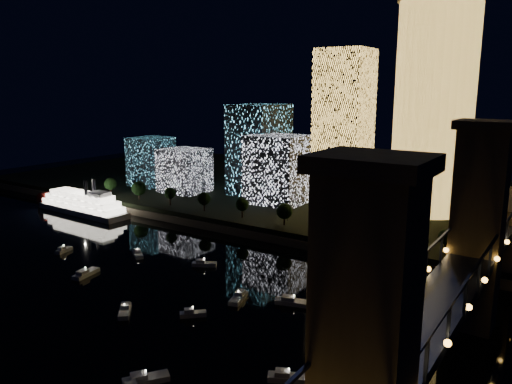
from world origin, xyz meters
TOP-DOWN VIEW (x-y plane):
  - ground at (0.00, 0.00)m, footprint 520.00×520.00m
  - far_bank at (0.00, 160.00)m, footprint 420.00×160.00m
  - seawall at (0.00, 82.00)m, footprint 420.00×6.00m
  - tower_cylindrical at (29.15, 142.34)m, footprint 34.00×34.00m
  - tower_rectangular at (-8.70, 137.33)m, footprint 21.67×21.67m
  - midrise_blocks at (-60.93, 124.90)m, footprint 100.98×43.48m
  - truss_bridge at (65.00, 3.72)m, footprint 13.00×266.00m
  - riverboat at (-109.76, 68.99)m, footprint 56.22×13.39m
  - motorboats at (-7.30, 12.83)m, footprint 112.16×76.90m
  - esplanade_trees at (-36.12, 88.00)m, footprint 165.56×6.87m
  - street_lamps at (-34.00, 94.00)m, footprint 132.70×0.70m

SIDE VIEW (x-z plane):
  - ground at x=0.00m, z-range 0.00..0.00m
  - motorboats at x=-7.30m, z-range -0.58..2.20m
  - seawall at x=0.00m, z-range 0.00..3.00m
  - far_bank at x=0.00m, z-range 0.00..5.00m
  - riverboat at x=-109.76m, z-range -4.10..12.74m
  - street_lamps at x=-34.00m, z-range 6.20..11.85m
  - esplanade_trees at x=-36.12m, z-range 6.00..14.93m
  - truss_bridge at x=65.00m, z-range -8.75..41.25m
  - midrise_blocks at x=-60.93m, z-range 0.25..44.38m
  - tower_rectangular at x=-8.70m, z-range 5.00..73.96m
  - tower_cylindrical at x=29.15m, z-range 5.13..93.06m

